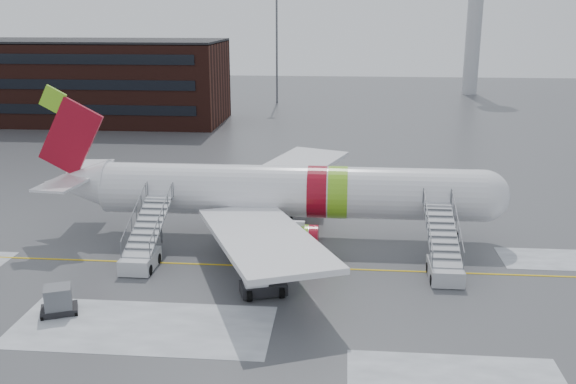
# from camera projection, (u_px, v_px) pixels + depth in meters

# --- Properties ---
(ground) EXTENTS (260.00, 260.00, 0.00)m
(ground) POSITION_uv_depth(u_px,v_px,m) (274.00, 261.00, 43.54)
(ground) COLOR #494C4F
(ground) RESTS_ON ground
(airliner) EXTENTS (35.03, 32.97, 11.18)m
(airliner) POSITION_uv_depth(u_px,v_px,m) (278.00, 192.00, 47.63)
(airliner) COLOR white
(airliner) RESTS_ON ground
(airstair_fwd) EXTENTS (2.05, 7.70, 3.48)m
(airstair_fwd) POSITION_uv_depth(u_px,v_px,m) (444.00, 259.00, 41.03)
(airstair_fwd) COLOR #ACAEB3
(airstair_fwd) RESTS_ON ground
(airstair_aft) EXTENTS (2.05, 7.70, 3.48)m
(airstair_aft) POSITION_uv_depth(u_px,v_px,m) (143.00, 249.00, 42.71)
(airstair_aft) COLOR silver
(airstair_aft) RESTS_ON ground
(pushback_tug) EXTENTS (3.03, 2.63, 1.55)m
(pushback_tug) POSITION_uv_depth(u_px,v_px,m) (260.00, 284.00, 38.15)
(pushback_tug) COLOR black
(pushback_tug) RESTS_ON ground
(uld_container) EXTENTS (2.37, 2.09, 1.61)m
(uld_container) POSITION_uv_depth(u_px,v_px,m) (58.00, 301.00, 35.79)
(uld_container) COLOR black
(uld_container) RESTS_ON ground
(terminal_building) EXTENTS (62.00, 16.11, 12.30)m
(terminal_building) POSITION_uv_depth(u_px,v_px,m) (22.00, 80.00, 98.41)
(terminal_building) COLOR #3F1E16
(terminal_building) RESTS_ON ground
(light_mast_far_n) EXTENTS (1.20, 1.20, 24.25)m
(light_mast_far_n) POSITION_uv_depth(u_px,v_px,m) (277.00, 26.00, 115.25)
(light_mast_far_n) COLOR #595B60
(light_mast_far_n) RESTS_ON ground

